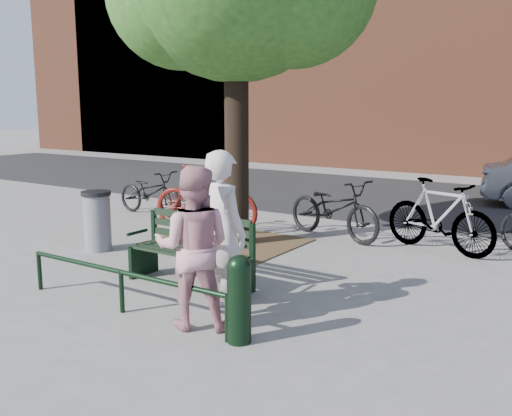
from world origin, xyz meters
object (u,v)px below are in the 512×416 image
Objects in this scene: litter_bin at (97,220)px; person_right at (193,247)px; person_left at (223,233)px; bicycle_c at (334,209)px; park_bench at (193,249)px; bollard at (239,296)px.

person_right is at bearing -25.83° from litter_bin.
person_left is 0.91× the size of bicycle_c.
park_bench is 1.92× the size of bollard.
person_right is (0.00, -0.51, -0.06)m from person_left.
park_bench reaches higher than bollard.
bollard is (0.65, -0.60, -0.45)m from person_left.
litter_bin is (-2.46, 0.52, 0.02)m from park_bench.
bollard is (1.60, -1.22, 0.01)m from park_bench.
person_left is at bearing -119.13° from person_right.
person_right is at bearing 102.20° from person_left.
litter_bin is at bearing -6.23° from person_left.
park_bench and litter_bin have the same top height.
person_right is 1.92× the size of bollard.
person_right is 0.76m from bollard.
litter_bin is (-3.41, 1.65, -0.37)m from person_right.
person_right reaches higher than park_bench.
bicycle_c is (0.38, 3.43, 0.06)m from park_bench.
person_right is 4.61m from bicycle_c.
person_left is (0.95, -0.62, 0.45)m from park_bench.
bollard is at bearing 149.46° from person_left.
person_right is (0.95, -1.13, 0.39)m from park_bench.
person_right is at bearing -49.92° from park_bench.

